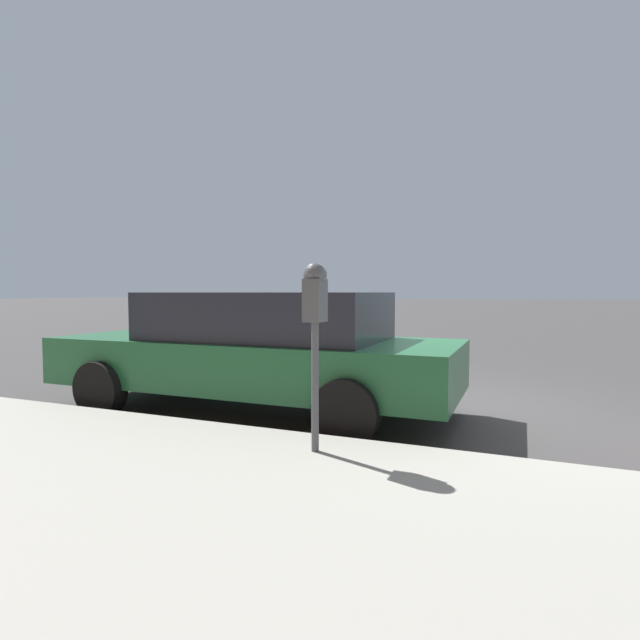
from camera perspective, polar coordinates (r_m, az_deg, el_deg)
The scene contains 3 objects.
ground_plane at distance 6.56m, azimuth 11.65°, elevation -9.56°, with size 220.00×220.00×0.00m, color #3D3A3A.
parking_meter at distance 3.94m, azimuth -0.56°, elevation 1.40°, with size 0.21×0.19×1.51m.
car_green at distance 6.05m, azimuth -7.26°, elevation -3.27°, with size 1.99×4.88×1.44m.
Camera 1 is at (-6.29, -1.17, 1.44)m, focal length 28.00 mm.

